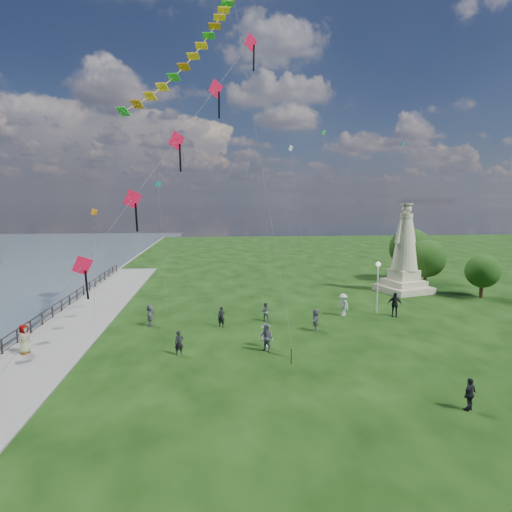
{
  "coord_description": "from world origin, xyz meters",
  "views": [
    {
      "loc": [
        -3.69,
        -19.68,
        9.09
      ],
      "look_at": [
        -1.0,
        8.0,
        5.5
      ],
      "focal_mm": 30.0,
      "sensor_mm": 36.0,
      "label": 1
    }
  ],
  "objects": [
    {
      "name": "person_0",
      "position": [
        -5.86,
        5.1,
        0.73
      ],
      "size": [
        0.62,
        0.5,
        1.46
      ],
      "primitive_type": "imported",
      "rotation": [
        0.0,
        0.0,
        0.31
      ],
      "color": "black",
      "rests_on": "ground"
    },
    {
      "name": "person_8",
      "position": [
        6.43,
        12.68,
        0.89
      ],
      "size": [
        1.03,
        1.3,
        1.79
      ],
      "primitive_type": "imported",
      "rotation": [
        0.0,
        0.0,
        -1.13
      ],
      "color": "silver",
      "rests_on": "ground"
    },
    {
      "name": "person_6",
      "position": [
        -3.28,
        10.56,
        0.76
      ],
      "size": [
        0.65,
        0.55,
        1.51
      ],
      "primitive_type": "imported",
      "rotation": [
        0.0,
        0.0,
        -0.39
      ],
      "color": "black",
      "rests_on": "ground"
    },
    {
      "name": "person_11",
      "position": [
        3.3,
        8.94,
        0.79
      ],
      "size": [
        0.95,
        1.57,
        1.58
      ],
      "primitive_type": "imported",
      "rotation": [
        0.0,
        0.0,
        4.49
      ],
      "color": "#595960",
      "rests_on": "ground"
    },
    {
      "name": "person_3",
      "position": [
        7.29,
        -3.0,
        0.74
      ],
      "size": [
        0.97,
        0.83,
        1.48
      ],
      "primitive_type": "imported",
      "rotation": [
        0.0,
        0.0,
        3.69
      ],
      "color": "black",
      "rests_on": "ground"
    },
    {
      "name": "person_7",
      "position": [
        0.07,
        11.81,
        0.73
      ],
      "size": [
        0.75,
        0.5,
        1.46
      ],
      "primitive_type": "imported",
      "rotation": [
        0.0,
        0.0,
        3.05
      ],
      "color": "#595960",
      "rests_on": "ground"
    },
    {
      "name": "tree_row",
      "position": [
        18.87,
        23.94,
        3.35
      ],
      "size": [
        6.74,
        13.01,
        6.04
      ],
      "color": "#382314",
      "rests_on": "ground"
    },
    {
      "name": "waterfront",
      "position": [
        -15.24,
        8.99,
        -0.06
      ],
      "size": [
        200.0,
        200.0,
        1.51
      ],
      "color": "#34484F",
      "rests_on": "ground"
    },
    {
      "name": "statue",
      "position": [
        15.17,
        20.92,
        3.34
      ],
      "size": [
        5.43,
        5.43,
        8.84
      ],
      "rotation": [
        0.0,
        0.0,
        0.3
      ],
      "color": "#C0B291",
      "rests_on": "ground"
    },
    {
      "name": "person_9",
      "position": [
        10.4,
        12.06,
        0.97
      ],
      "size": [
        1.27,
        0.94,
        1.95
      ],
      "primitive_type": "imported",
      "rotation": [
        0.0,
        0.0,
        -0.36
      ],
      "color": "black",
      "rests_on": "ground"
    },
    {
      "name": "person_1",
      "position": [
        -0.64,
        5.05,
        0.88
      ],
      "size": [
        0.98,
        0.97,
        1.75
      ],
      "primitive_type": "imported",
      "rotation": [
        0.0,
        0.0,
        -0.76
      ],
      "color": "#595960",
      "rests_on": "ground"
    },
    {
      "name": "person_5",
      "position": [
        -8.46,
        11.33,
        0.81
      ],
      "size": [
        0.67,
        1.51,
        1.62
      ],
      "primitive_type": "imported",
      "rotation": [
        0.0,
        0.0,
        1.56
      ],
      "color": "#595960",
      "rests_on": "ground"
    },
    {
      "name": "red_kite_train",
      "position": [
        -5.91,
        4.58,
        11.93
      ],
      "size": [
        12.63,
        9.35,
        19.31
      ],
      "color": "black",
      "rests_on": "ground"
    },
    {
      "name": "small_kites",
      "position": [
        1.75,
        22.28,
        13.28
      ],
      "size": [
        30.78,
        15.84,
        30.66
      ],
      "color": "#17788B",
      "rests_on": "ground"
    },
    {
      "name": "person_2",
      "position": [
        -0.58,
        5.96,
        0.75
      ],
      "size": [
        1.08,
        0.99,
        1.51
      ],
      "primitive_type": "imported",
      "rotation": [
        0.0,
        0.0,
        2.5
      ],
      "color": "silver",
      "rests_on": "ground"
    },
    {
      "name": "person_10",
      "position": [
        -15.0,
        5.96,
        0.88
      ],
      "size": [
        0.74,
        0.97,
        1.75
      ],
      "primitive_type": "imported",
      "rotation": [
        0.0,
        0.0,
        1.29
      ],
      "color": "#595960",
      "rests_on": "ground"
    },
    {
      "name": "lamppost",
      "position": [
        9.44,
        13.31,
        3.04
      ],
      "size": [
        0.39,
        0.39,
        4.21
      ],
      "color": "silver",
      "rests_on": "ground"
    }
  ]
}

